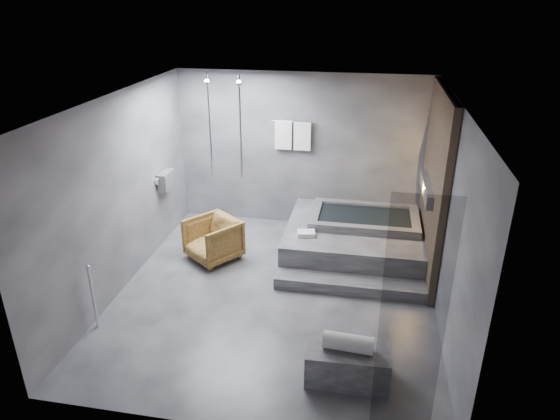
# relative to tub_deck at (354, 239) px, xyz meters

# --- Properties ---
(room) EXTENTS (5.00, 5.04, 2.82)m
(room) POSITION_rel_tub_deck_xyz_m (-0.65, -1.21, 1.48)
(room) COLOR #303033
(room) RESTS_ON ground
(tub_deck) EXTENTS (2.20, 2.00, 0.50)m
(tub_deck) POSITION_rel_tub_deck_xyz_m (0.00, 0.00, 0.00)
(tub_deck) COLOR #363639
(tub_deck) RESTS_ON ground
(tub_step) EXTENTS (2.20, 0.36, 0.18)m
(tub_step) POSITION_rel_tub_deck_xyz_m (0.00, -1.18, -0.16)
(tub_step) COLOR #363639
(tub_step) RESTS_ON ground
(concrete_bench) EXTENTS (0.94, 0.54, 0.42)m
(concrete_bench) POSITION_rel_tub_deck_xyz_m (0.07, -3.01, -0.04)
(concrete_bench) COLOR #38383B
(concrete_bench) RESTS_ON ground
(driftwood_chair) EXTENTS (1.05, 1.05, 0.69)m
(driftwood_chair) POSITION_rel_tub_deck_xyz_m (-2.25, -0.61, 0.10)
(driftwood_chair) COLOR #4B3112
(driftwood_chair) RESTS_ON ground
(rolled_towel) EXTENTS (0.56, 0.24, 0.20)m
(rolled_towel) POSITION_rel_tub_deck_xyz_m (0.07, -3.04, 0.27)
(rolled_towel) COLOR silver
(rolled_towel) RESTS_ON concrete_bench
(deck_towel) EXTENTS (0.31, 0.25, 0.07)m
(deck_towel) POSITION_rel_tub_deck_xyz_m (-0.74, -0.50, 0.29)
(deck_towel) COLOR silver
(deck_towel) RESTS_ON tub_deck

